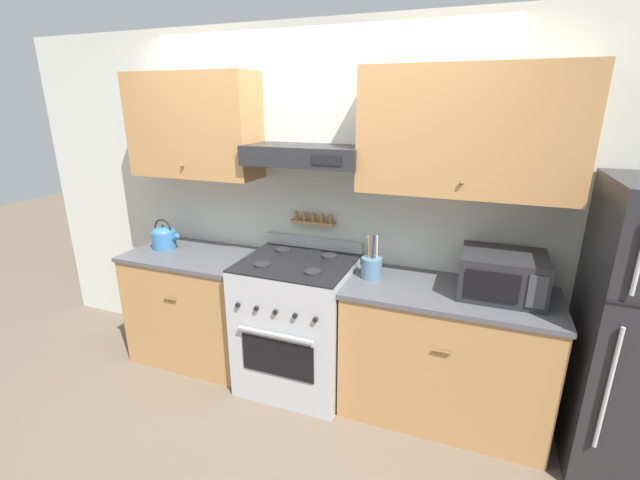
{
  "coord_description": "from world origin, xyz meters",
  "views": [
    {
      "loc": [
        1.14,
        -2.24,
        2.02
      ],
      "look_at": [
        0.18,
        0.26,
        1.15
      ],
      "focal_mm": 24.0,
      "sensor_mm": 36.0,
      "label": 1
    }
  ],
  "objects_px": {
    "tea_kettle": "(164,237)",
    "microwave": "(502,275)",
    "stove_range": "(298,323)",
    "utensil_crock": "(372,267)"
  },
  "relations": [
    {
      "from": "utensil_crock",
      "to": "stove_range",
      "type": "bearing_deg",
      "value": -173.35
    },
    {
      "from": "microwave",
      "to": "utensil_crock",
      "type": "distance_m",
      "value": 0.8
    },
    {
      "from": "tea_kettle",
      "to": "microwave",
      "type": "relative_size",
      "value": 0.5
    },
    {
      "from": "tea_kettle",
      "to": "utensil_crock",
      "type": "relative_size",
      "value": 0.81
    },
    {
      "from": "stove_range",
      "to": "microwave",
      "type": "distance_m",
      "value": 1.43
    },
    {
      "from": "utensil_crock",
      "to": "tea_kettle",
      "type": "bearing_deg",
      "value": -180.0
    },
    {
      "from": "stove_range",
      "to": "tea_kettle",
      "type": "bearing_deg",
      "value": 177.1
    },
    {
      "from": "stove_range",
      "to": "microwave",
      "type": "xyz_separation_m",
      "value": [
        1.32,
        0.08,
        0.55
      ]
    },
    {
      "from": "tea_kettle",
      "to": "microwave",
      "type": "distance_m",
      "value": 2.5
    },
    {
      "from": "tea_kettle",
      "to": "microwave",
      "type": "bearing_deg",
      "value": 0.41
    }
  ]
}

